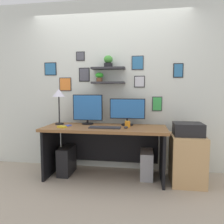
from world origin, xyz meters
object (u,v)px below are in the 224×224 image
keyboard (105,128)px  computer_tower_left (67,160)px  cell_phone (67,126)px  computer_tower_right (147,164)px  desk (105,140)px  monitor_right (127,111)px  drawer_cabinet (187,159)px  coffee_mug (128,124)px  computer_mouse (126,127)px  monitor_left (88,109)px  desk_lamp (59,95)px  scissors_tray (62,127)px  printer (188,129)px

keyboard → computer_tower_left: (-0.63, 0.16, -0.55)m
keyboard → computer_tower_left: size_ratio=1.06×
cell_phone → computer_tower_right: bearing=24.8°
desk → monitor_right: monitor_right is taller
computer_tower_left → drawer_cabinet: bearing=-2.2°
monitor_right → coffee_mug: size_ratio=5.93×
keyboard → drawer_cabinet: (1.13, 0.09, -0.43)m
drawer_cabinet → computer_mouse: bearing=-176.1°
cell_phone → drawer_cabinet: size_ratio=0.21×
keyboard → drawer_cabinet: size_ratio=0.66×
monitor_left → desk_lamp: bearing=-168.3°
scissors_tray → printer: 1.75m
desk → desk_lamp: (-0.74, 0.07, 0.65)m
monitor_left → cell_phone: 0.42m
computer_mouse → computer_tower_left: size_ratio=0.22×
desk_lamp → scissors_tray: (0.15, -0.27, -0.44)m
desk → computer_tower_right: bearing=3.3°
monitor_left → drawer_cabinet: size_ratio=0.70×
printer → drawer_cabinet: bearing=0.0°
monitor_left → desk_lamp: desk_lamp is taller
drawer_cabinet → printer: printer is taller
desk → keyboard: keyboard is taller
scissors_tray → computer_tower_right: scissors_tray is taller
cell_phone → printer: bearing=19.3°
keyboard → coffee_mug: bearing=23.9°
monitor_left → desk_lamp: size_ratio=0.85×
computer_tower_left → monitor_left: bearing=30.6°
printer → computer_tower_left: (-1.76, 0.07, -0.54)m
monitor_right → coffee_mug: 0.27m
coffee_mug → scissors_tray: coffee_mug is taller
desk_lamp → keyboard: bearing=-17.6°
cell_phone → monitor_left: bearing=62.1°
keyboard → scissors_tray: (-0.62, -0.03, 0.00)m
monitor_left → computer_tower_right: (0.92, -0.13, -0.79)m
monitor_right → keyboard: 0.49m
keyboard → cell_phone: (-0.59, 0.10, -0.01)m
monitor_right → computer_tower_right: monitor_right is taller
printer → cell_phone: bearing=179.8°
printer → computer_tower_right: (-0.55, 0.11, -0.56)m
monitor_left → computer_tower_right: size_ratio=1.17×
drawer_cabinet → printer: 0.42m
keyboard → desk_lamp: desk_lamp is taller
cell_phone → computer_tower_left: 0.55m
computer_tower_left → printer: bearing=-2.2°
monitor_left → monitor_right: 0.62m
desk → keyboard: 0.28m
monitor_left → cell_phone: bearing=-137.4°
computer_mouse → printer: 0.84m
cell_phone → computer_tower_left: cell_phone is taller
keyboard → cell_phone: keyboard is taller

